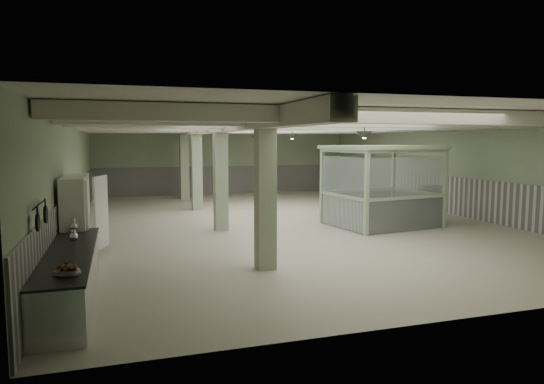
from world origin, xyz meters
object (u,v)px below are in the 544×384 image
object	(u,v)px
walkin_cooler	(77,222)
guard_booth	(382,172)
filing_cabinet	(430,203)
prep_counter	(71,275)

from	to	relation	value
walkin_cooler	guard_booth	size ratio (longest dim) A/B	0.57
guard_booth	filing_cabinet	xyz separation A→B (m)	(2.12, 0.19, -1.18)
walkin_cooler	guard_booth	distance (m)	9.86
guard_booth	filing_cabinet	size ratio (longest dim) A/B	2.87
guard_booth	filing_cabinet	distance (m)	2.43
filing_cabinet	guard_booth	bearing A→B (deg)	172.31
prep_counter	walkin_cooler	size ratio (longest dim) A/B	2.25
filing_cabinet	prep_counter	bearing A→B (deg)	-167.83
prep_counter	walkin_cooler	world-z (taller)	walkin_cooler
prep_counter	guard_booth	bearing A→B (deg)	28.87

